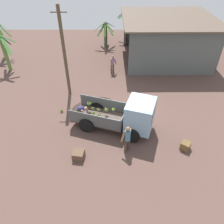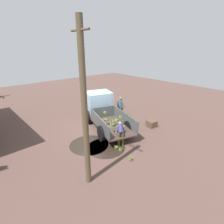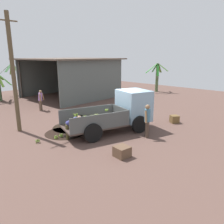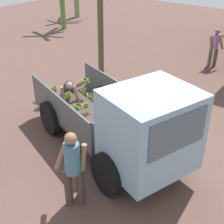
% 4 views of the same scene
% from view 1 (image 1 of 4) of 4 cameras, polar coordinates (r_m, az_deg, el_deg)
% --- Properties ---
extents(ground, '(36.00, 36.00, 0.00)m').
position_cam_1_polar(ground, '(13.76, 3.63, -2.62)').
color(ground, brown).
extents(mud_patch_0, '(2.10, 2.10, 0.01)m').
position_cam_1_polar(mud_patch_0, '(14.75, -6.55, 0.42)').
color(mud_patch_0, '#2D201A').
rests_on(mud_patch_0, ground).
extents(mud_patch_1, '(2.19, 2.19, 0.01)m').
position_cam_1_polar(mud_patch_1, '(15.09, -3.14, 1.63)').
color(mud_patch_1, '#2B231B').
rests_on(mud_patch_1, ground).
extents(cargo_truck, '(5.09, 3.15, 2.15)m').
position_cam_1_polar(cargo_truck, '(12.50, 5.01, -0.96)').
color(cargo_truck, '#43342E').
rests_on(cargo_truck, ground).
extents(warehouse_shed, '(8.21, 7.81, 3.75)m').
position_cam_1_polar(warehouse_shed, '(21.55, 15.80, 20.06)').
color(warehouse_shed, '#565E5A').
rests_on(warehouse_shed, ground).
extents(utility_pole, '(0.98, 0.22, 6.12)m').
position_cam_1_polar(utility_pole, '(15.25, -12.33, 14.69)').
color(utility_pole, brown).
rests_on(utility_pole, ground).
extents(banana_palm_0, '(2.16, 2.69, 3.39)m').
position_cam_1_polar(banana_palm_0, '(23.69, -27.14, 16.64)').
color(banana_palm_0, '#788B50').
rests_on(banana_palm_0, ground).
extents(banana_palm_1, '(2.19, 2.77, 2.52)m').
position_cam_1_polar(banana_palm_1, '(24.08, -1.70, 19.75)').
color(banana_palm_1, '#45603E').
rests_on(banana_palm_1, ground).
extents(banana_palm_3, '(2.19, 2.35, 3.01)m').
position_cam_1_polar(banana_palm_3, '(20.91, -26.17, 13.87)').
color(banana_palm_3, '#5A7F3B').
rests_on(banana_palm_3, ground).
extents(banana_palm_4, '(1.83, 2.28, 3.27)m').
position_cam_1_polar(banana_palm_4, '(26.04, 3.86, 22.10)').
color(banana_palm_4, '#688459').
rests_on(banana_palm_4, ground).
extents(person_foreground_visitor, '(0.59, 0.48, 1.68)m').
position_cam_1_polar(person_foreground_visitor, '(11.42, 4.03, -6.77)').
color(person_foreground_visitor, '#44352B').
rests_on(person_foreground_visitor, ground).
extents(person_worker_loading, '(0.80, 0.74, 1.17)m').
position_cam_1_polar(person_worker_loading, '(13.62, -7.93, 0.41)').
color(person_worker_loading, '#494321').
rests_on(person_worker_loading, ground).
extents(person_bystander_near_shed, '(0.58, 0.48, 1.54)m').
position_cam_1_polar(person_bystander_near_shed, '(18.81, 0.16, 12.65)').
color(person_bystander_near_shed, brown).
rests_on(person_bystander_near_shed, ground).
extents(banana_bunch_on_ground_0, '(0.22, 0.22, 0.18)m').
position_cam_1_polar(banana_bunch_on_ground_0, '(14.52, -9.75, -0.19)').
color(banana_bunch_on_ground_0, brown).
rests_on(banana_bunch_on_ground_0, ground).
extents(banana_bunch_on_ground_1, '(0.24, 0.23, 0.19)m').
position_cam_1_polar(banana_bunch_on_ground_1, '(14.47, -8.56, -0.15)').
color(banana_bunch_on_ground_1, brown).
rests_on(banana_bunch_on_ground_1, ground).
extents(banana_bunch_on_ground_2, '(0.24, 0.23, 0.19)m').
position_cam_1_polar(banana_bunch_on_ground_2, '(14.83, -13.07, 0.32)').
color(banana_bunch_on_ground_2, '#453E2D').
rests_on(banana_bunch_on_ground_2, ground).
extents(wooden_crate_0, '(0.65, 0.65, 0.44)m').
position_cam_1_polar(wooden_crate_0, '(11.70, -8.73, -10.97)').
color(wooden_crate_0, brown).
rests_on(wooden_crate_0, ground).
extents(wooden_crate_1, '(0.65, 0.65, 0.45)m').
position_cam_1_polar(wooden_crate_1, '(12.62, 18.65, -8.35)').
color(wooden_crate_1, brown).
rests_on(wooden_crate_1, ground).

